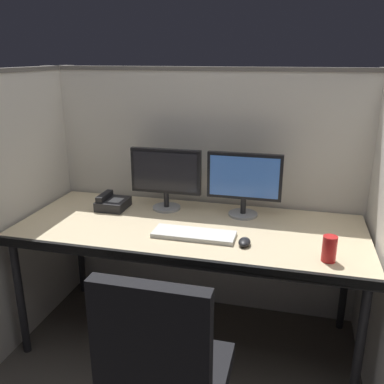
{
  "coord_description": "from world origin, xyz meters",
  "views": [
    {
      "loc": [
        0.54,
        -1.79,
        1.64
      ],
      "look_at": [
        0.0,
        0.35,
        0.92
      ],
      "focal_mm": 39.38,
      "sensor_mm": 36.0,
      "label": 1
    }
  ],
  "objects": [
    {
      "name": "desk",
      "position": [
        0.0,
        0.29,
        0.69
      ],
      "size": [
        1.9,
        0.8,
        0.74
      ],
      "color": "beige",
      "rests_on": "ground"
    },
    {
      "name": "monitor_right",
      "position": [
        0.26,
        0.53,
        0.96
      ],
      "size": [
        0.43,
        0.17,
        0.37
      ],
      "color": "gray",
      "rests_on": "desk"
    },
    {
      "name": "computer_mouse",
      "position": [
        0.33,
        0.12,
        0.76
      ],
      "size": [
        0.06,
        0.1,
        0.04
      ],
      "color": "black",
      "rests_on": "desk"
    },
    {
      "name": "desk_phone",
      "position": [
        -0.53,
        0.45,
        0.77
      ],
      "size": [
        0.17,
        0.19,
        0.09
      ],
      "color": "black",
      "rests_on": "desk"
    },
    {
      "name": "cubicle_partition_left",
      "position": [
        -0.99,
        0.2,
        0.79
      ],
      "size": [
        0.06,
        1.41,
        1.57
      ],
      "color": "beige",
      "rests_on": "ground"
    },
    {
      "name": "monitor_left",
      "position": [
        -0.21,
        0.52,
        0.96
      ],
      "size": [
        0.43,
        0.17,
        0.37
      ],
      "color": "gray",
      "rests_on": "desk"
    },
    {
      "name": "soda_can",
      "position": [
        0.72,
        0.05,
        0.8
      ],
      "size": [
        0.07,
        0.07,
        0.12
      ],
      "primitive_type": "cylinder",
      "color": "red",
      "rests_on": "desk"
    },
    {
      "name": "cubicle_partition_rear",
      "position": [
        0.0,
        0.74,
        0.79
      ],
      "size": [
        2.21,
        0.06,
        1.57
      ],
      "color": "beige",
      "rests_on": "ground"
    },
    {
      "name": "ground_plane",
      "position": [
        0.0,
        0.0,
        0.0
      ],
      "size": [
        8.0,
        8.0,
        0.0
      ],
      "primitive_type": "plane",
      "color": "#423D38"
    },
    {
      "name": "keyboard_main",
      "position": [
        0.06,
        0.17,
        0.75
      ],
      "size": [
        0.43,
        0.15,
        0.02
      ],
      "primitive_type": "cube",
      "color": "silver",
      "rests_on": "desk"
    }
  ]
}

